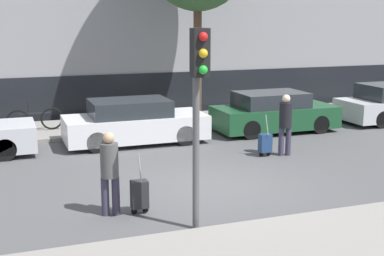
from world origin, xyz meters
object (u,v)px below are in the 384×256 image
parked_bicycle (35,119)px  trolley_left (139,194)px  trolley_right (265,143)px  pedestrian_right (285,121)px  traffic_light (198,89)px  pedestrian_left (110,169)px  parked_car_1 (134,123)px  parked_car_2 (274,113)px

parked_bicycle → trolley_left: bearing=-80.2°
trolley_left → trolley_right: 5.26m
pedestrian_right → traffic_light: 6.02m
pedestrian_left → traffic_light: bearing=146.2°
trolley_right → parked_car_1: bearing=137.7°
parked_car_1 → trolley_left: size_ratio=3.51×
pedestrian_right → parked_car_1: bearing=152.1°
trolley_left → parked_bicycle: trolley_left is taller
parked_car_2 → pedestrian_right: pedestrian_right is taller
trolley_left → parked_bicycle: bearing=99.8°
pedestrian_left → trolley_left: size_ratio=1.36×
trolley_left → pedestrian_right: 5.69m
traffic_light → parked_bicycle: traffic_light is taller
pedestrian_right → parked_bicycle: (-6.22, 5.10, -0.46)m
pedestrian_left → trolley_left: 0.77m
parked_car_2 → parked_bicycle: 7.75m
parked_car_2 → trolley_right: bearing=-122.2°
trolley_left → pedestrian_right: bearing=31.5°
traffic_light → trolley_left: bearing=122.3°
trolley_left → traffic_light: size_ratio=0.34×
trolley_right → traffic_light: (-3.53, -4.25, 2.17)m
parked_car_2 → traffic_light: bearing=-126.9°
traffic_light → parked_bicycle: bearing=103.1°
parked_car_1 → traffic_light: 7.23m
traffic_light → trolley_right: bearing=50.3°
pedestrian_left → parked_bicycle: 8.00m
trolley_left → pedestrian_right: size_ratio=0.71×
pedestrian_left → trolley_right: 5.68m
parked_car_1 → trolley_left: (-1.31, -5.77, -0.24)m
parked_car_2 → trolley_right: parked_car_2 is taller
parked_car_1 → pedestrian_right: pedestrian_right is taller
pedestrian_left → pedestrian_right: bearing=-140.7°
parked_car_1 → trolley_left: 5.92m
traffic_light → pedestrian_right: bearing=45.5°
parked_car_1 → traffic_light: traffic_light is taller
pedestrian_left → parked_bicycle: (-0.85, 7.95, -0.42)m
pedestrian_left → pedestrian_right: 6.07m
trolley_right → pedestrian_left: bearing=-148.6°
pedestrian_right → traffic_light: traffic_light is taller
pedestrian_right → parked_bicycle: bearing=151.3°
trolley_left → pedestrian_right: (4.83, 2.95, 0.57)m
parked_car_2 → trolley_left: size_ratio=3.36×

